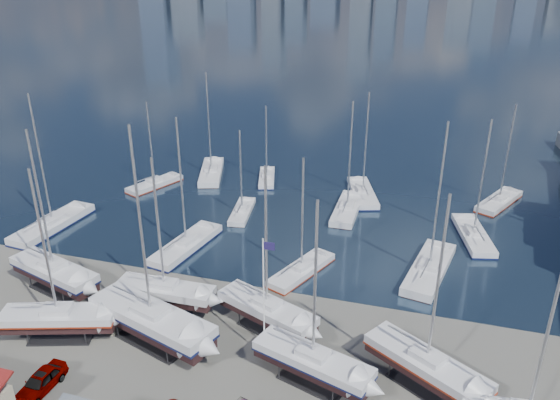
% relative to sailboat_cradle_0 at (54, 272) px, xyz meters
% --- Properties ---
extents(ground, '(1400.00, 1400.00, 0.00)m').
position_rel_sailboat_cradle_0_xyz_m(ground, '(19.26, -3.74, -2.12)').
color(ground, '#605E59').
rests_on(ground, ground).
extents(water, '(1400.00, 600.00, 0.40)m').
position_rel_sailboat_cradle_0_xyz_m(water, '(19.26, 306.26, -2.27)').
color(water, '#19273A').
rests_on(water, ground).
extents(sailboat_cradle_0, '(10.91, 5.82, 16.91)m').
position_rel_sailboat_cradle_0_xyz_m(sailboat_cradle_0, '(0.00, 0.00, 0.00)').
color(sailboat_cradle_0, '#2D2D33').
rests_on(sailboat_cradle_0, ground).
extents(sailboat_cradle_1, '(10.29, 5.65, 16.03)m').
position_rel_sailboat_cradle_0_xyz_m(sailboat_cradle_1, '(5.23, -6.33, -0.05)').
color(sailboat_cradle_1, '#2D2D33').
rests_on(sailboat_cradle_1, ground).
extents(sailboat_cradle_2, '(9.49, 2.82, 15.45)m').
position_rel_sailboat_cradle_0_xyz_m(sailboat_cradle_2, '(12.20, 0.07, -0.07)').
color(sailboat_cradle_2, '#2D2D33').
rests_on(sailboat_cradle_2, ground).
extents(sailboat_cradle_3, '(12.84, 7.09, 19.69)m').
position_rel_sailboat_cradle_0_xyz_m(sailboat_cradle_3, '(13.32, -4.52, 0.15)').
color(sailboat_cradle_3, '#2D2D33').
rests_on(sailboat_cradle_3, ground).
extents(sailboat_cradle_4, '(9.99, 6.21, 15.83)m').
position_rel_sailboat_cradle_0_xyz_m(sailboat_cradle_4, '(22.36, -0.07, -0.05)').
color(sailboat_cradle_4, '#2D2D33').
rests_on(sailboat_cradle_4, ground).
extents(sailboat_cradle_5, '(10.20, 5.59, 15.89)m').
position_rel_sailboat_cradle_0_xyz_m(sailboat_cradle_5, '(27.84, -5.54, -0.05)').
color(sailboat_cradle_5, '#2D2D33').
rests_on(sailboat_cradle_5, ground).
extents(sailboat_cradle_6, '(10.24, 7.85, 16.54)m').
position_rel_sailboat_cradle_0_xyz_m(sailboat_cradle_6, '(36.37, -3.52, -0.02)').
color(sailboat_cradle_6, '#2D2D33').
rests_on(sailboat_cradle_6, ground).
extents(sailboat_moored_0, '(4.50, 12.15, 17.75)m').
position_rel_sailboat_cradle_0_xyz_m(sailboat_moored_0, '(-9.33, 11.64, -1.81)').
color(sailboat_moored_0, black).
rests_on(sailboat_moored_0, water).
extents(sailboat_moored_1, '(5.81, 9.09, 13.22)m').
position_rel_sailboat_cradle_0_xyz_m(sailboat_moored_1, '(-3.68, 27.32, -1.81)').
color(sailboat_moored_1, black).
rests_on(sailboat_moored_1, water).
extents(sailboat_moored_2, '(6.35, 11.42, 16.62)m').
position_rel_sailboat_cradle_0_xyz_m(sailboat_moored_2, '(2.53, 33.90, -1.79)').
color(sailboat_moored_2, black).
rests_on(sailboat_moored_2, water).
extents(sailboat_moored_3, '(4.90, 11.33, 16.39)m').
position_rel_sailboat_cradle_0_xyz_m(sailboat_moored_3, '(8.88, 11.49, -1.81)').
color(sailboat_moored_3, black).
rests_on(sailboat_moored_3, water).
extents(sailboat_moored_4, '(3.39, 8.18, 11.98)m').
position_rel_sailboat_cradle_0_xyz_m(sailboat_moored_4, '(11.88, 22.05, -1.79)').
color(sailboat_moored_4, black).
rests_on(sailboat_moored_4, water).
extents(sailboat_moored_5, '(4.36, 8.34, 12.01)m').
position_rel_sailboat_cradle_0_xyz_m(sailboat_moored_5, '(11.37, 34.34, -1.81)').
color(sailboat_moored_5, black).
rests_on(sailboat_moored_5, water).
extents(sailboat_moored_6, '(5.83, 9.46, 13.71)m').
position_rel_sailboat_cradle_0_xyz_m(sailboat_moored_6, '(23.00, 9.98, -1.81)').
color(sailboat_moored_6, black).
rests_on(sailboat_moored_6, water).
extents(sailboat_moored_7, '(2.94, 10.35, 15.61)m').
position_rel_sailboat_cradle_0_xyz_m(sailboat_moored_7, '(25.01, 26.51, -1.79)').
color(sailboat_moored_7, black).
rests_on(sailboat_moored_7, water).
extents(sailboat_moored_8, '(6.01, 10.76, 15.51)m').
position_rel_sailboat_cradle_0_xyz_m(sailboat_moored_8, '(26.17, 32.40, -1.81)').
color(sailboat_moored_8, black).
rests_on(sailboat_moored_8, water).
extents(sailboat_moored_9, '(5.41, 12.01, 17.51)m').
position_rel_sailboat_cradle_0_xyz_m(sailboat_moored_9, '(36.04, 13.88, -1.79)').
color(sailboat_moored_9, black).
rests_on(sailboat_moored_9, water).
extents(sailboat_moored_10, '(5.17, 10.69, 15.40)m').
position_rel_sailboat_cradle_0_xyz_m(sailboat_moored_10, '(40.76, 23.45, -1.81)').
color(sailboat_moored_10, black).
rests_on(sailboat_moored_10, water).
extents(sailboat_moored_11, '(6.82, 9.92, 14.56)m').
position_rel_sailboat_cradle_0_xyz_m(sailboat_moored_11, '(44.43, 34.89, -1.81)').
color(sailboat_moored_11, black).
rests_on(sailboat_moored_11, water).
extents(car_a, '(2.10, 4.75, 1.59)m').
position_rel_sailboat_cradle_0_xyz_m(car_a, '(7.79, -12.27, -1.32)').
color(car_a, gray).
rests_on(car_a, ground).
extents(flagpole, '(1.00, 0.12, 11.28)m').
position_rel_sailboat_cradle_0_xyz_m(flagpole, '(23.35, -3.68, 4.34)').
color(flagpole, white).
rests_on(flagpole, ground).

